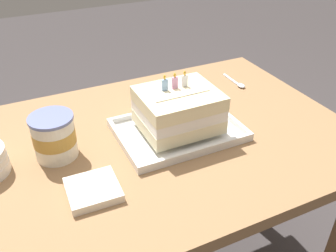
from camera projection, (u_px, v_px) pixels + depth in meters
dining_table at (159, 165)px, 1.10m from camera, size 1.12×0.77×0.71m
foil_tray at (178, 131)px, 1.06m from camera, size 0.35×0.25×0.02m
birthday_cake at (178, 109)px, 1.02m from camera, size 0.21×0.18×0.16m
ice_cream_tub at (54, 136)px, 0.94m from camera, size 0.11×0.11×0.12m
serving_spoon_near_tray at (239, 84)px, 1.32m from camera, size 0.02×0.13×0.01m
napkin_pile at (93, 190)px, 0.85m from camera, size 0.12×0.12×0.02m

